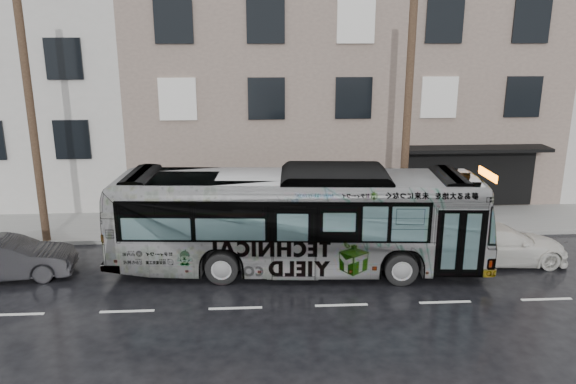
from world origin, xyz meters
name	(u,v)px	position (x,y,z in m)	size (l,w,h in m)	color
ground	(238,274)	(0.00, 0.00, 0.00)	(120.00, 120.00, 0.00)	black
sidewalk	(240,225)	(0.00, 4.90, 0.07)	(90.00, 3.60, 0.15)	gray
building_taupe	(334,80)	(5.00, 12.70, 5.50)	(20.00, 12.00, 11.00)	gray
utility_pole_front	(407,122)	(6.50, 3.30, 4.65)	(0.30, 0.30, 9.00)	#503A28
utility_pole_rear	(33,126)	(-7.50, 3.30, 4.65)	(0.30, 0.30, 9.00)	#503A28
sign_post	(429,204)	(7.60, 3.30, 1.35)	(0.06, 0.06, 2.40)	slate
bus	(298,220)	(2.08, 0.37, 1.78)	(2.99, 12.79, 3.56)	#B2B2B2
white_sedan	(499,244)	(9.30, 0.49, 0.69)	(1.94, 4.78, 1.39)	silver
dark_sedan	(8,259)	(-7.63, 0.13, 0.70)	(1.48, 4.24, 1.40)	black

